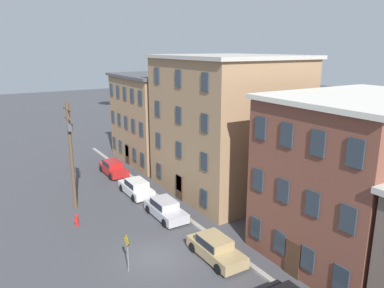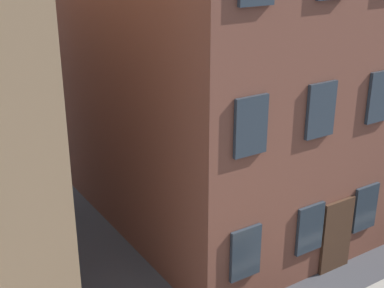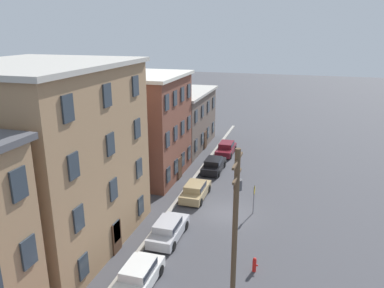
# 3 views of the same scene
# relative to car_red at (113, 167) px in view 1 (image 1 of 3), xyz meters

# --- Properties ---
(ground_plane) EXTENTS (200.00, 200.00, 0.00)m
(ground_plane) POSITION_rel_car_red_xyz_m (17.02, -3.29, -0.75)
(ground_plane) COLOR #424247
(kerb_strip) EXTENTS (56.00, 0.36, 0.16)m
(kerb_strip) POSITION_rel_car_red_xyz_m (17.02, 1.21, -0.67)
(kerb_strip) COLOR #9E998E
(kerb_strip) RESTS_ON ground_plane
(apartment_corner) EXTENTS (11.09, 10.71, 10.11)m
(apartment_corner) POSITION_rel_car_red_xyz_m (-2.58, 7.80, 4.32)
(apartment_corner) COLOR #9E7A56
(apartment_corner) RESTS_ON ground_plane
(apartment_midblock) EXTENTS (12.43, 10.55, 12.44)m
(apartment_midblock) POSITION_rel_car_red_xyz_m (9.53, 7.73, 5.48)
(apartment_midblock) COLOR #9E7A56
(apartment_midblock) RESTS_ON ground_plane
(apartment_far) EXTENTS (9.22, 11.61, 10.30)m
(apartment_far) POSITION_rel_car_red_xyz_m (22.98, 8.26, 4.41)
(apartment_far) COLOR brown
(apartment_far) RESTS_ON ground_plane
(car_red) EXTENTS (4.40, 1.92, 1.43)m
(car_red) POSITION_rel_car_red_xyz_m (0.00, 0.00, 0.00)
(car_red) COLOR #B21E1E
(car_red) RESTS_ON ground_plane
(car_white) EXTENTS (4.40, 1.92, 1.43)m
(car_white) POSITION_rel_car_red_xyz_m (6.59, -0.19, 0.00)
(car_white) COLOR silver
(car_white) RESTS_ON ground_plane
(car_silver) EXTENTS (4.40, 1.92, 1.43)m
(car_silver) POSITION_rel_car_red_xyz_m (12.09, -0.06, 0.00)
(car_silver) COLOR #B7B7BC
(car_silver) RESTS_ON ground_plane
(car_tan) EXTENTS (4.40, 1.92, 1.43)m
(car_tan) POSITION_rel_car_red_xyz_m (19.08, -0.09, 0.00)
(car_tan) COLOR tan
(car_tan) RESTS_ON ground_plane
(caution_sign) EXTENTS (0.87, 0.08, 2.49)m
(caution_sign) POSITION_rel_car_red_xyz_m (17.56, -5.41, 0.89)
(caution_sign) COLOR slate
(caution_sign) RESTS_ON ground_plane
(utility_pole) EXTENTS (2.40, 0.44, 8.96)m
(utility_pole) POSITION_rel_car_red_xyz_m (6.67, -5.71, 4.29)
(utility_pole) COLOR brown
(utility_pole) RESTS_ON ground_plane
(fire_hydrant) EXTENTS (0.24, 0.34, 0.96)m
(fire_hydrant) POSITION_rel_car_red_xyz_m (9.96, -6.48, -0.27)
(fire_hydrant) COLOR red
(fire_hydrant) RESTS_ON ground_plane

